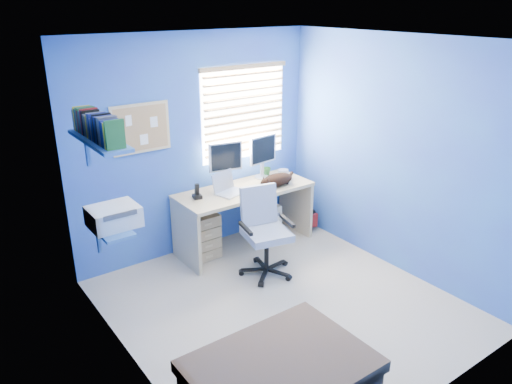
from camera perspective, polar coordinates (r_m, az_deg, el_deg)
floor at (r=5.02m, az=3.05°, el=-12.74°), size 3.00×3.20×0.00m
ceiling at (r=4.18m, az=3.74°, el=17.01°), size 3.00×3.20×0.00m
wall_back at (r=5.71m, az=-6.86°, el=5.28°), size 3.00×0.01×2.50m
wall_front at (r=3.47m, az=20.37°, el=-6.79°), size 3.00×0.01×2.50m
wall_left at (r=3.75m, az=-14.75°, el=-4.00°), size 0.01×3.20×2.50m
wall_right at (r=5.48m, az=15.65°, el=3.94°), size 0.01×3.20×2.50m
desk at (r=5.95m, az=-1.31°, el=-2.95°), size 1.62×0.65×0.74m
laptop at (r=5.63m, az=-2.88°, el=0.89°), size 0.39×0.34×0.22m
monitor_left at (r=5.80m, az=-3.59°, el=3.16°), size 0.42×0.20×0.54m
monitor_right at (r=6.07m, az=0.70°, el=4.02°), size 0.41×0.17×0.54m
phone at (r=5.53m, az=-6.76°, el=0.11°), size 0.11×0.13×0.17m
mug at (r=6.22m, az=1.19°, el=2.34°), size 0.10×0.09×0.10m
cd_spindle at (r=6.25m, az=3.13°, el=2.26°), size 0.13×0.13×0.07m
cat at (r=5.88m, az=2.48°, el=1.42°), size 0.44×0.29×0.15m
tower_pc at (r=6.27m, az=1.02°, el=-3.09°), size 0.19×0.44×0.45m
drawer_boxes at (r=5.76m, az=-6.13°, el=-5.02°), size 0.35×0.28×0.54m
yellow_book at (r=6.09m, az=1.09°, el=-4.94°), size 0.03×0.17×0.24m
backpack at (r=6.50m, az=6.00°, el=-3.04°), size 0.29×0.24×0.30m
office_chair at (r=5.39m, az=1.00°, el=-5.80°), size 0.66×0.66×0.95m
window_blinds at (r=5.95m, az=-1.32°, el=9.04°), size 1.15×0.05×1.10m
corkboard at (r=5.35m, az=-13.01°, el=7.11°), size 0.64×0.02×0.52m
wall_shelves at (r=4.39m, az=-16.89°, el=2.10°), size 0.42×0.90×1.05m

